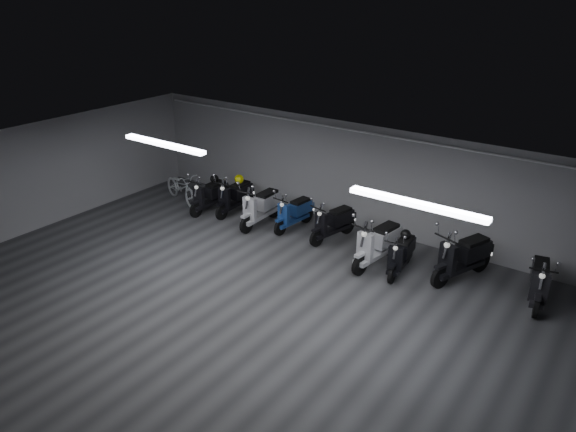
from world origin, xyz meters
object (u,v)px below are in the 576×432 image
Objects in this scene: scooter_0 at (209,190)px; helmet_1 at (214,179)px; scooter_2 at (260,201)px; scooter_8 at (464,250)px; scooter_1 at (234,191)px; scooter_7 at (401,249)px; helmet_0 at (406,234)px; scooter_4 at (294,208)px; scooter_5 at (333,217)px; bicycle at (181,184)px; helmet_2 at (239,179)px; scooter_6 at (378,237)px; scooter_9 at (540,275)px.

scooter_0 is 0.36m from helmet_1.
scooter_2 is 0.95× the size of scooter_8.
scooter_1 is 5.31m from scooter_7.
scooter_2 is 7.87× the size of helmet_0.
scooter_2 reaches higher than scooter_4.
scooter_8 reaches higher than scooter_2.
scooter_0 reaches higher than scooter_5.
scooter_4 is 0.92× the size of bicycle.
scooter_4 is 0.83× the size of scooter_8.
helmet_1 is (-2.65, -0.17, 0.30)m from scooter_4.
helmet_0 is at bearing -146.51° from scooter_8.
scooter_2 is 1.25m from helmet_2.
bicycle is at bearing -179.96° from scooter_2.
bicycle is at bearing 172.62° from scooter_7.
scooter_6 is at bearing -3.75° from helmet_1.
scooter_1 is 1.84m from bicycle.
helmet_1 is (-1.78, 0.15, 0.21)m from scooter_2.
scooter_7 is at bearing -3.41° from helmet_1.
scooter_7 is (5.96, -0.12, -0.03)m from scooter_0.
scooter_4 is 0.84× the size of scooter_6.
helmet_2 is (-1.13, 0.47, 0.25)m from scooter_2.
scooter_4 is at bearing -159.29° from scooter_8.
scooter_0 is 0.86× the size of scooter_8.
scooter_0 is at bearing -179.01° from helmet_0.
bicycle is at bearing -179.25° from helmet_0.
scooter_2 is at bearing 2.94° from scooter_0.
scooter_6 is 0.98× the size of scooter_8.
helmet_2 is at bearing 26.20° from helmet_1.
helmet_1 is at bearing -61.54° from bicycle.
helmet_2 is (-1.99, 0.15, 0.33)m from scooter_4.
scooter_4 is 6.87× the size of helmet_0.
helmet_0 is at bearing -1.14° from scooter_2.
scooter_0 is 6.38× the size of helmet_2.
scooter_2 is at bearing -155.77° from scooter_8.
helmet_1 is (-8.77, -0.13, 0.26)m from scooter_9.
scooter_6 is 1.09× the size of bicycle.
scooter_9 is at bearing 20.66° from scooter_8.
scooter_0 is at bearing -160.88° from scooter_5.
scooter_6 is 7.84× the size of helmet_1.
helmet_2 is at bearing -179.94° from scooter_6.
scooter_1 is 3.17m from scooter_5.
scooter_2 is at bearing -157.62° from scooter_5.
scooter_7 is 5.98m from helmet_1.
scooter_2 is at bearing -175.02° from scooter_6.
scooter_5 is 7.11× the size of helmet_0.
scooter_0 is 2.68m from scooter_4.
scooter_9 is at bearing 16.15° from scooter_6.
scooter_2 is 7.00× the size of helmet_2.
scooter_5 is at bearing 171.03° from helmet_0.
scooter_1 is 1.04× the size of scooter_5.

